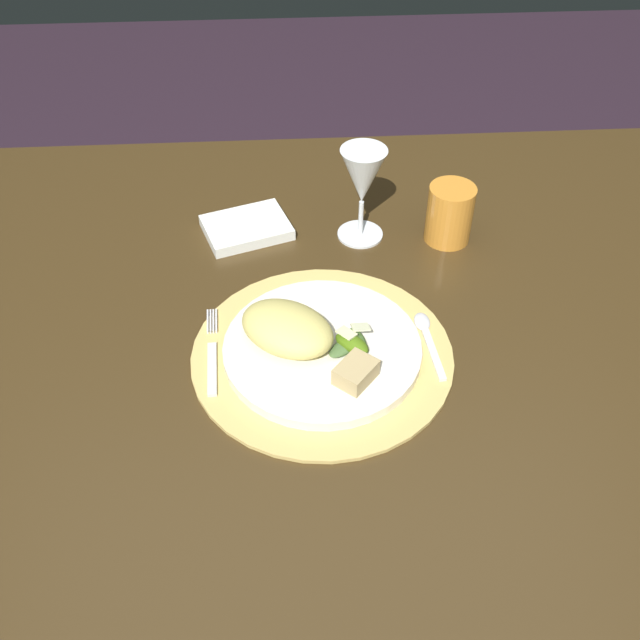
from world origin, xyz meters
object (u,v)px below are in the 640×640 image
(fork, at_px, (212,355))
(wine_glass, at_px, (363,180))
(spoon, at_px, (427,336))
(dining_table, at_px, (345,397))
(dinner_plate, at_px, (322,349))
(amber_tumbler, at_px, (450,214))
(napkin, at_px, (247,228))

(fork, height_order, wine_glass, wine_glass)
(spoon, bearing_deg, dining_table, 165.16)
(dinner_plate, xyz_separation_m, amber_tumbler, (0.22, 0.25, 0.03))
(dinner_plate, height_order, napkin, dinner_plate)
(napkin, bearing_deg, fork, -98.62)
(wine_glass, xyz_separation_m, amber_tumbler, (0.14, -0.02, -0.06))
(dinner_plate, bearing_deg, fork, 178.83)
(dining_table, xyz_separation_m, spoon, (0.11, -0.03, 0.16))
(dinner_plate, relative_size, napkin, 2.01)
(napkin, bearing_deg, wine_glass, -6.12)
(fork, xyz_separation_m, spoon, (0.29, 0.02, -0.00))
(spoon, bearing_deg, fork, -176.41)
(dinner_plate, bearing_deg, napkin, 110.14)
(dining_table, bearing_deg, fork, -165.84)
(dining_table, distance_m, amber_tumbler, 0.33)
(spoon, height_order, wine_glass, wine_glass)
(dining_table, height_order, amber_tumbler, amber_tumbler)
(spoon, bearing_deg, wine_glass, 105.40)
(dining_table, relative_size, amber_tumbler, 13.96)
(napkin, distance_m, wine_glass, 0.21)
(fork, distance_m, wine_glass, 0.36)
(wine_glass, bearing_deg, spoon, -74.60)
(napkin, bearing_deg, amber_tumbler, -6.27)
(fork, height_order, spoon, spoon)
(wine_glass, bearing_deg, dining_table, -100.50)
(dinner_plate, relative_size, amber_tumbler, 2.82)
(fork, distance_m, spoon, 0.30)
(dining_table, relative_size, spoon, 10.43)
(dining_table, height_order, fork, fork)
(dining_table, bearing_deg, napkin, 121.24)
(dinner_plate, distance_m, spoon, 0.15)
(dinner_plate, xyz_separation_m, wine_glass, (0.08, 0.27, 0.09))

